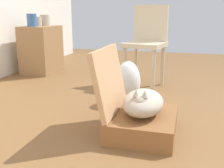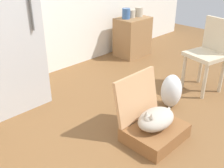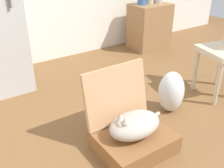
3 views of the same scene
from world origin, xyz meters
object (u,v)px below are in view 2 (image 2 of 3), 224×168
suitcase_base (155,133)px  plastic_bag_white (171,91)px  chair (209,52)px  side_table (132,37)px  vase_round (132,14)px  vase_tall (126,14)px  cat (156,119)px  vase_short (139,12)px

suitcase_base → plastic_bag_white: plastic_bag_white is taller
suitcase_base → chair: bearing=8.0°
plastic_bag_white → side_table: side_table is taller
vase_round → chair: (-0.31, -1.58, -0.20)m
plastic_bag_white → vase_round: (1.01, 1.52, 0.51)m
plastic_bag_white → chair: (0.70, -0.06, 0.32)m
vase_tall → vase_round: vase_tall is taller
cat → plastic_bag_white: 0.68m
suitcase_base → vase_round: bearing=47.1°
plastic_bag_white → side_table: (1.01, 1.48, 0.13)m
suitcase_base → vase_round: size_ratio=4.36×
cat → side_table: (1.65, 1.73, 0.09)m
vase_short → chair: bearing=-106.5°
suitcase_base → chair: size_ratio=0.61×
suitcase_base → plastic_bag_white: (0.63, 0.25, 0.13)m
vase_short → side_table: bearing=178.9°
suitcase_base → vase_round: vase_round is taller
plastic_bag_white → suitcase_base: bearing=-158.6°
suitcase_base → vase_tall: bearing=49.6°
vase_round → suitcase_base: bearing=-132.9°
side_table → chair: bearing=-101.5°
vase_round → vase_tall: bearing=-178.8°
vase_round → chair: 1.62m
chair → vase_round: bearing=-178.8°
vase_tall → vase_round: 0.14m
vase_tall → vase_short: size_ratio=1.11×
plastic_bag_white → cat: bearing=-158.8°
suitcase_base → side_table: (1.64, 1.73, 0.25)m
vase_round → side_table: bearing=-90.0°
side_table → vase_short: size_ratio=4.28×
vase_tall → vase_short: vase_tall is taller
plastic_bag_white → vase_short: vase_short is taller
vase_short → chair: 1.62m
vase_round → vase_short: bearing=-15.2°
suitcase_base → vase_short: size_ratio=3.66×
cat → suitcase_base: bearing=-4.3°
chair → cat: bearing=-69.6°
vase_tall → chair: chair is taller
cat → vase_tall: bearing=49.5°
plastic_bag_white → vase_short: size_ratio=2.63×
side_table → vase_round: size_ratio=5.10×
chair → side_table: bearing=-179.1°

